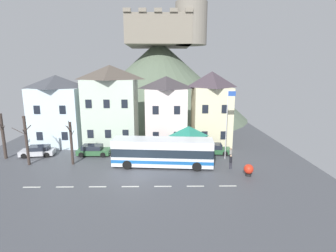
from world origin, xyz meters
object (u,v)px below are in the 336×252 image
object	(u,v)px
parked_car_02	(212,149)
bare_tree_01	(71,142)
pedestrian_01	(231,161)
pedestrian_02	(197,152)
parked_car_00	(93,150)
parked_car_01	(38,151)
townhouse_03	(211,108)
bus_shelter	(189,131)
pedestrian_00	(231,154)
townhouse_01	(111,105)
townhouse_02	(166,111)
transit_bus	(163,153)
public_bench	(178,145)
bare_tree_02	(26,140)
townhouse_00	(58,111)
bare_tree_00	(3,136)
hilltop_castle	(160,77)
flagpole	(227,121)
harbour_buoy	(249,169)

from	to	relation	value
parked_car_02	bare_tree_01	size ratio (longest dim) A/B	0.89
pedestrian_01	pedestrian_02	world-z (taller)	pedestrian_01
parked_car_00	parked_car_02	size ratio (longest dim) A/B	0.88
pedestrian_02	parked_car_00	bearing A→B (deg)	173.24
parked_car_01	parked_car_02	bearing A→B (deg)	173.50
parked_car_01	pedestrian_01	size ratio (longest dim) A/B	2.66
townhouse_03	bus_shelter	bearing A→B (deg)	-125.89
townhouse_03	pedestrian_00	xyz separation A→B (m)	(1.15, -7.48, -4.27)
townhouse_01	townhouse_02	world-z (taller)	townhouse_01
townhouse_01	pedestrian_01	distance (m)	18.31
transit_bus	public_bench	xyz separation A→B (m)	(2.07, 6.58, -1.10)
bare_tree_01	bare_tree_02	distance (m)	4.90
townhouse_00	bare_tree_00	size ratio (longest dim) A/B	1.78
townhouse_03	public_bench	world-z (taller)	townhouse_03
townhouse_02	pedestrian_02	size ratio (longest dim) A/B	6.30
townhouse_03	parked_car_00	distance (m)	16.91
hilltop_castle	flagpole	bearing A→B (deg)	-73.61
bus_shelter	bare_tree_01	size ratio (longest dim) A/B	0.70
public_bench	harbour_buoy	distance (m)	11.52
townhouse_03	pedestrian_02	xyz separation A→B (m)	(-2.64, -6.66, -4.36)
townhouse_02	parked_car_00	world-z (taller)	townhouse_02
townhouse_03	pedestrian_01	xyz separation A→B (m)	(0.55, -10.01, -4.22)
pedestrian_01	pedestrian_02	bearing A→B (deg)	133.52
public_bench	flagpole	bearing A→B (deg)	-37.66
parked_car_02	bare_tree_02	bearing A→B (deg)	-166.74
townhouse_03	harbour_buoy	size ratio (longest dim) A/B	8.37
townhouse_02	bare_tree_02	bearing A→B (deg)	-152.59
public_bench	parked_car_02	bearing A→B (deg)	-29.13
townhouse_01	bare_tree_01	bearing A→B (deg)	-109.23
hilltop_castle	pedestrian_01	bearing A→B (deg)	-75.57
hilltop_castle	pedestrian_00	world-z (taller)	hilltop_castle
townhouse_00	parked_car_02	xyz separation A→B (m)	(20.82, -4.58, -4.25)
pedestrian_01	bare_tree_00	size ratio (longest dim) A/B	0.29
transit_bus	pedestrian_00	xyz separation A→B (m)	(7.93, 1.63, -0.71)
townhouse_01	hilltop_castle	xyz separation A→B (m)	(6.42, 21.66, 3.23)
bus_shelter	parked_car_01	size ratio (longest dim) A/B	0.87
transit_bus	pedestrian_02	world-z (taller)	transit_bus
bare_tree_00	public_bench	bearing A→B (deg)	10.09
townhouse_03	transit_bus	distance (m)	11.90
townhouse_03	parked_car_02	world-z (taller)	townhouse_03
townhouse_02	flagpole	world-z (taller)	townhouse_02
bare_tree_02	pedestrian_01	bearing A→B (deg)	-3.91
parked_car_00	pedestrian_00	distance (m)	16.80
harbour_buoy	bare_tree_02	distance (m)	24.10
bare_tree_00	bare_tree_01	world-z (taller)	bare_tree_00
transit_bus	harbour_buoy	xyz separation A→B (m)	(8.66, -2.86, -0.88)
townhouse_01	flagpole	size ratio (longest dim) A/B	1.36
hilltop_castle	bare_tree_00	world-z (taller)	hilltop_castle
bare_tree_01	transit_bus	bearing A→B (deg)	-4.09
bare_tree_02	parked_car_02	bearing A→B (deg)	9.70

